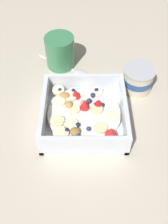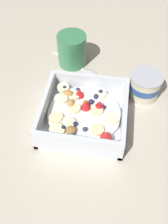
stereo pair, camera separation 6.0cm
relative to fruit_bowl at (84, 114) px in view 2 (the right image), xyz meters
The scene contains 5 objects.
ground_plane 0.03m from the fruit_bowl, 107.52° to the right, with size 2.40×2.40×0.00m, color beige.
fruit_bowl is the anchor object (origin of this frame).
spoon 0.18m from the fruit_bowl, behind, with size 0.11×0.16×0.01m.
yogurt_cup 0.17m from the fruit_bowl, 127.26° to the left, with size 0.08×0.08×0.07m.
coffee_mug 0.22m from the fruit_bowl, 162.23° to the right, with size 0.11×0.08×0.09m.
Camera 2 is at (0.38, 0.08, 0.50)m, focal length 41.97 mm.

